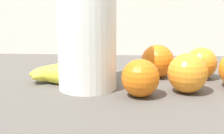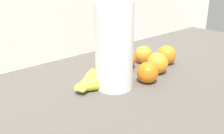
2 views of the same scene
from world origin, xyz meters
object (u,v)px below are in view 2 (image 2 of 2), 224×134
Objects in this scene: orange_back_left at (126,59)px; orange_center at (148,73)px; paper_towel_roll at (114,46)px; banana_bunch at (96,81)px; orange_far_right at (167,55)px; orange_front at (157,63)px; orange_right at (144,55)px.

orange_center is (-0.04, -0.14, -0.00)m from orange_back_left.
orange_back_left reaches higher than orange_center.
orange_back_left is 0.25× the size of paper_towel_roll.
banana_bunch is 0.35m from orange_far_right.
orange_back_left is at bearing 14.79° from banana_bunch.
orange_back_left is (-0.16, 0.07, -0.00)m from orange_far_right.
paper_towel_roll is at bearing 154.94° from orange_center.
orange_far_right is 0.12m from orange_front.
banana_bunch is at bearing 165.24° from orange_front.
orange_right is 0.20m from orange_center.
orange_far_right is 1.01× the size of orange_back_left.
orange_center is at bearing -106.63° from orange_back_left.
paper_towel_roll is (-0.15, -0.09, 0.10)m from orange_back_left.
orange_far_right reaches higher than orange_center.
orange_front is at bearing -160.51° from orange_far_right.
paper_towel_roll reaches higher than orange_center.
orange_right is 0.09m from orange_far_right.
orange_right is at bearing -2.36° from orange_back_left.
paper_towel_roll reaches higher than orange_back_left.
orange_right is at bearing 64.69° from orange_front.
orange_back_left is at bearing 32.36° from paper_towel_roll.
banana_bunch is at bearing 132.45° from paper_towel_roll.
orange_back_left is 0.15m from orange_center.
paper_towel_roll is (-0.11, 0.05, 0.10)m from orange_center.
orange_back_left is 0.20m from paper_towel_roll.
paper_towel_roll reaches higher than orange_front.
orange_right is at bearing 19.89° from paper_towel_roll.
orange_back_left reaches higher than orange_right.
orange_right is 0.28m from paper_towel_roll.
orange_front is (0.24, -0.06, 0.02)m from banana_bunch.
orange_center is at bearing -161.38° from orange_front.
orange_front is 0.12m from orange_back_left.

